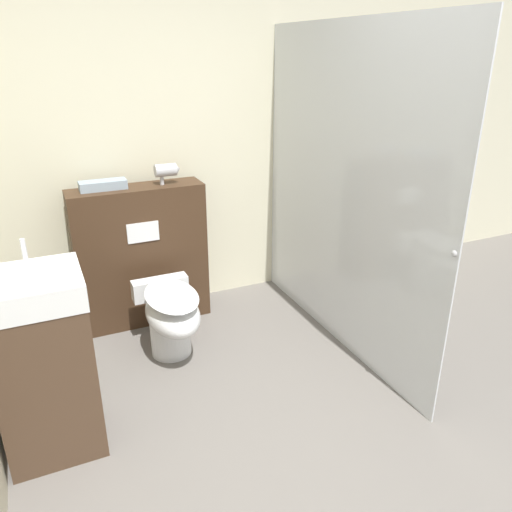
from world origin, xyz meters
TOP-DOWN VIEW (x-y plane):
  - ground_plane at (0.00, 0.00)m, footprint 12.00×12.00m
  - wall_back at (0.00, 2.26)m, footprint 8.00×0.06m
  - partition_panel at (-0.39, 2.03)m, footprint 0.94×0.27m
  - shower_glass at (0.78, 1.22)m, footprint 0.04×2.02m
  - toilet at (-0.34, 1.45)m, footprint 0.38×0.63m
  - sink_vanity at (-1.11, 0.92)m, footprint 0.46×0.44m
  - hair_drier at (-0.16, 2.01)m, footprint 0.18×0.09m
  - folded_towel at (-0.60, 2.05)m, footprint 0.31×0.12m

SIDE VIEW (x-z plane):
  - ground_plane at x=0.00m, z-range 0.00..0.00m
  - toilet at x=-0.34m, z-range 0.06..0.55m
  - sink_vanity at x=-1.11m, z-range -0.07..1.03m
  - partition_panel at x=-0.39m, z-range 0.00..1.04m
  - shower_glass at x=0.78m, z-range 0.00..2.09m
  - folded_towel at x=-0.60m, z-range 1.04..1.10m
  - hair_drier at x=-0.16m, z-range 1.06..1.21m
  - wall_back at x=0.00m, z-range 0.00..2.50m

